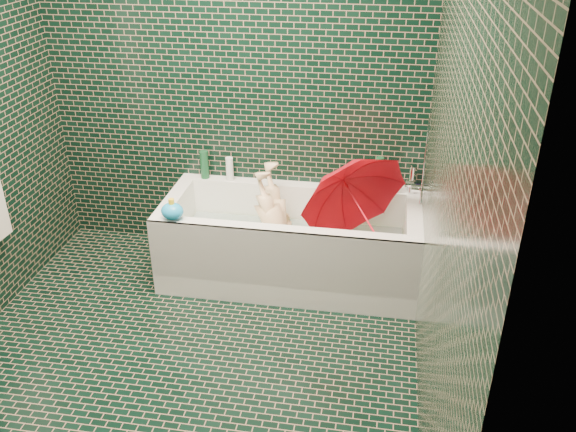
% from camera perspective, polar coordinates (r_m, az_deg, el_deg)
% --- Properties ---
extents(floor, '(2.80, 2.80, 0.00)m').
position_cam_1_polar(floor, '(3.57, -9.89, -13.77)').
color(floor, black).
rests_on(floor, ground).
extents(wall_back, '(2.80, 0.00, 2.80)m').
position_cam_1_polar(wall_back, '(4.17, -5.12, 12.49)').
color(wall_back, black).
rests_on(wall_back, floor).
extents(wall_right, '(0.00, 2.80, 2.80)m').
position_cam_1_polar(wall_right, '(2.73, 14.56, 3.19)').
color(wall_right, black).
rests_on(wall_right, floor).
extents(bathtub, '(1.70, 0.75, 0.55)m').
position_cam_1_polar(bathtub, '(4.14, 0.21, -3.23)').
color(bathtub, white).
rests_on(bathtub, floor).
extents(bath_mat, '(1.35, 0.47, 0.01)m').
position_cam_1_polar(bath_mat, '(4.18, 0.25, -3.75)').
color(bath_mat, green).
rests_on(bath_mat, bathtub).
extents(water, '(1.48, 0.53, 0.00)m').
position_cam_1_polar(water, '(4.11, 0.25, -2.05)').
color(water, silver).
rests_on(water, bathtub).
extents(faucet, '(0.18, 0.19, 0.55)m').
position_cam_1_polar(faucet, '(3.85, 12.31, 3.03)').
color(faucet, silver).
rests_on(faucet, wall_right).
extents(child, '(1.01, 0.53, 0.39)m').
position_cam_1_polar(child, '(4.15, -0.98, -1.52)').
color(child, beige).
rests_on(child, bathtub).
extents(umbrella, '(1.06, 1.09, 1.08)m').
position_cam_1_polar(umbrella, '(3.84, 6.89, 0.47)').
color(umbrella, red).
rests_on(umbrella, bathtub).
extents(soap_bottle_a, '(0.13, 0.13, 0.27)m').
position_cam_1_polar(soap_bottle_a, '(4.22, 10.57, 2.12)').
color(soap_bottle_a, white).
rests_on(soap_bottle_a, bathtub).
extents(soap_bottle_b, '(0.09, 0.09, 0.18)m').
position_cam_1_polar(soap_bottle_b, '(4.26, 11.71, 2.26)').
color(soap_bottle_b, '#4A1F74').
rests_on(soap_bottle_b, bathtub).
extents(soap_bottle_c, '(0.16, 0.16, 0.18)m').
position_cam_1_polar(soap_bottle_c, '(4.25, 9.20, 2.49)').
color(soap_bottle_c, '#134525').
rests_on(soap_bottle_c, bathtub).
extents(bottle_right_tall, '(0.07, 0.07, 0.24)m').
position_cam_1_polar(bottle_right_tall, '(4.18, 8.49, 3.90)').
color(bottle_right_tall, '#134525').
rests_on(bottle_right_tall, bathtub).
extents(bottle_right_pump, '(0.05, 0.05, 0.19)m').
position_cam_1_polar(bottle_right_pump, '(4.19, 11.55, 3.31)').
color(bottle_right_pump, silver).
rests_on(bottle_right_pump, bathtub).
extents(bottle_left_tall, '(0.08, 0.08, 0.20)m').
position_cam_1_polar(bottle_left_tall, '(4.38, -7.82, 4.79)').
color(bottle_left_tall, '#134525').
rests_on(bottle_left_tall, bathtub).
extents(bottle_left_short, '(0.06, 0.06, 0.17)m').
position_cam_1_polar(bottle_left_short, '(4.32, -5.48, 4.41)').
color(bottle_left_short, white).
rests_on(bottle_left_short, bathtub).
extents(rubber_duck, '(0.11, 0.09, 0.09)m').
position_cam_1_polar(rubber_duck, '(4.20, 7.58, 2.85)').
color(rubber_duck, yellow).
rests_on(rubber_duck, bathtub).
extents(bath_toy, '(0.15, 0.13, 0.14)m').
position_cam_1_polar(bath_toy, '(3.84, -10.78, 0.47)').
color(bath_toy, '#188FDB').
rests_on(bath_toy, bathtub).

